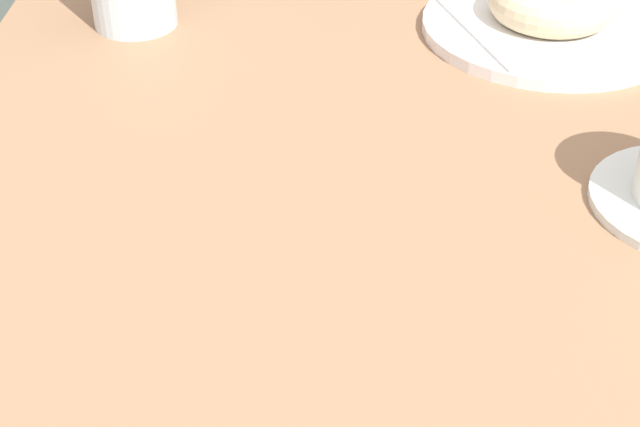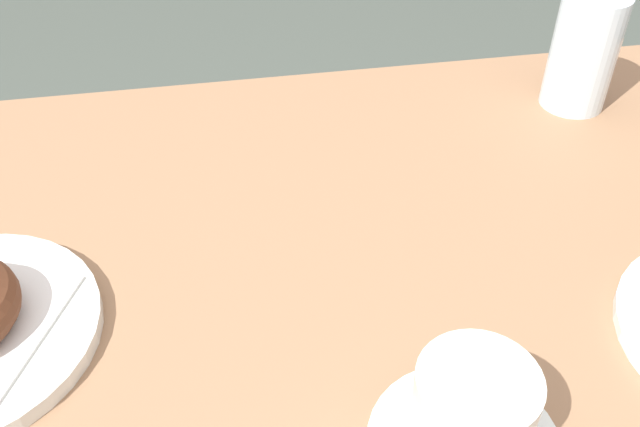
% 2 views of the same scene
% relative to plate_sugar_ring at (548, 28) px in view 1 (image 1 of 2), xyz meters
% --- Properties ---
extents(plate_sugar_ring, '(0.22, 0.22, 0.01)m').
position_rel_plate_sugar_ring_xyz_m(plate_sugar_ring, '(0.00, 0.00, 0.00)').
color(plate_sugar_ring, white).
rests_on(plate_sugar_ring, table).
extents(napkin_sugar_ring, '(0.19, 0.19, 0.00)m').
position_rel_plate_sugar_ring_xyz_m(napkin_sugar_ring, '(0.00, 0.00, 0.01)').
color(napkin_sugar_ring, white).
rests_on(napkin_sugar_ring, plate_sugar_ring).
extents(donut_sugar_ring, '(0.11, 0.11, 0.03)m').
position_rel_plate_sugar_ring_xyz_m(donut_sugar_ring, '(0.00, 0.00, 0.02)').
color(donut_sugar_ring, beige).
rests_on(donut_sugar_ring, napkin_sugar_ring).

